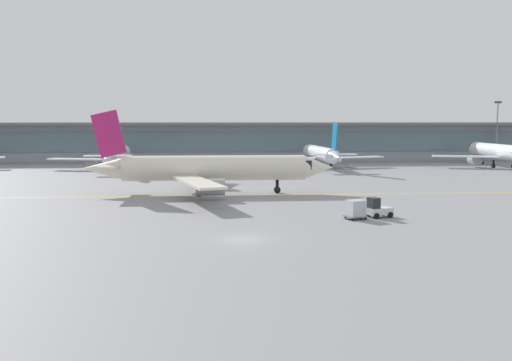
{
  "coord_description": "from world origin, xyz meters",
  "views": [
    {
      "loc": [
        -1.84,
        -45.25,
        9.88
      ],
      "look_at": [
        2.29,
        18.02,
        3.0
      ],
      "focal_mm": 38.36,
      "sensor_mm": 36.0,
      "label": 1
    }
  ],
  "objects_px": {
    "gate_airplane_1": "(117,155)",
    "taxiing_regional_jet": "(211,169)",
    "apron_light_mast_1": "(497,129)",
    "gate_airplane_3": "(501,152)",
    "cargo_dolly_lead": "(356,209)",
    "gate_airplane_2": "(320,154)",
    "baggage_tug": "(378,209)"
  },
  "relations": [
    {
      "from": "gate_airplane_1",
      "to": "taxiing_regional_jet",
      "type": "height_order",
      "value": "taxiing_regional_jet"
    },
    {
      "from": "gate_airplane_1",
      "to": "apron_light_mast_1",
      "type": "height_order",
      "value": "apron_light_mast_1"
    },
    {
      "from": "gate_airplane_3",
      "to": "cargo_dolly_lead",
      "type": "distance_m",
      "value": 76.18
    },
    {
      "from": "gate_airplane_2",
      "to": "gate_airplane_3",
      "type": "relative_size",
      "value": 0.91
    },
    {
      "from": "gate_airplane_3",
      "to": "baggage_tug",
      "type": "bearing_deg",
      "value": 144.64
    },
    {
      "from": "gate_airplane_3",
      "to": "baggage_tug",
      "type": "distance_m",
      "value": 73.98
    },
    {
      "from": "baggage_tug",
      "to": "apron_light_mast_1",
      "type": "distance_m",
      "value": 92.56
    },
    {
      "from": "gate_airplane_2",
      "to": "gate_airplane_3",
      "type": "height_order",
      "value": "gate_airplane_3"
    },
    {
      "from": "gate_airplane_2",
      "to": "baggage_tug",
      "type": "distance_m",
      "value": 61.41
    },
    {
      "from": "gate_airplane_2",
      "to": "baggage_tug",
      "type": "bearing_deg",
      "value": 171.9
    },
    {
      "from": "taxiing_regional_jet",
      "to": "apron_light_mast_1",
      "type": "height_order",
      "value": "apron_light_mast_1"
    },
    {
      "from": "gate_airplane_3",
      "to": "baggage_tug",
      "type": "relative_size",
      "value": 11.2
    },
    {
      "from": "taxiing_regional_jet",
      "to": "cargo_dolly_lead",
      "type": "bearing_deg",
      "value": -54.72
    },
    {
      "from": "gate_airplane_2",
      "to": "baggage_tug",
      "type": "height_order",
      "value": "gate_airplane_2"
    },
    {
      "from": "gate_airplane_1",
      "to": "gate_airplane_2",
      "type": "distance_m",
      "value": 42.84
    },
    {
      "from": "apron_light_mast_1",
      "to": "baggage_tug",
      "type": "bearing_deg",
      "value": -124.25
    },
    {
      "from": "cargo_dolly_lead",
      "to": "baggage_tug",
      "type": "bearing_deg",
      "value": -0.0
    },
    {
      "from": "gate_airplane_2",
      "to": "taxiing_regional_jet",
      "type": "xyz_separation_m",
      "value": [
        -22.72,
        -41.4,
        0.48
      ]
    },
    {
      "from": "cargo_dolly_lead",
      "to": "apron_light_mast_1",
      "type": "xyz_separation_m",
      "value": [
        54.44,
        77.13,
        7.03
      ]
    },
    {
      "from": "gate_airplane_2",
      "to": "cargo_dolly_lead",
      "type": "height_order",
      "value": "gate_airplane_2"
    },
    {
      "from": "gate_airplane_1",
      "to": "gate_airplane_3",
      "type": "relative_size",
      "value": 0.91
    },
    {
      "from": "gate_airplane_1",
      "to": "cargo_dolly_lead",
      "type": "distance_m",
      "value": 70.0
    },
    {
      "from": "apron_light_mast_1",
      "to": "gate_airplane_1",
      "type": "bearing_deg",
      "value": -169.51
    },
    {
      "from": "baggage_tug",
      "to": "cargo_dolly_lead",
      "type": "xyz_separation_m",
      "value": [
        -2.51,
        -0.85,
        0.16
      ]
    },
    {
      "from": "taxiing_regional_jet",
      "to": "apron_light_mast_1",
      "type": "xyz_separation_m",
      "value": [
        69.39,
        56.54,
        4.66
      ]
    },
    {
      "from": "gate_airplane_1",
      "to": "baggage_tug",
      "type": "bearing_deg",
      "value": -150.47
    },
    {
      "from": "baggage_tug",
      "to": "cargo_dolly_lead",
      "type": "bearing_deg",
      "value": 180.0
    },
    {
      "from": "gate_airplane_1",
      "to": "baggage_tug",
      "type": "height_order",
      "value": "gate_airplane_1"
    },
    {
      "from": "gate_airplane_3",
      "to": "taxiing_regional_jet",
      "type": "distance_m",
      "value": 73.25
    },
    {
      "from": "taxiing_regional_jet",
      "to": "gate_airplane_1",
      "type": "bearing_deg",
      "value": 115.99
    },
    {
      "from": "gate_airplane_1",
      "to": "baggage_tug",
      "type": "xyz_separation_m",
      "value": [
        37.56,
        -59.72,
        -2.07
      ]
    },
    {
      "from": "gate_airplane_2",
      "to": "gate_airplane_3",
      "type": "xyz_separation_m",
      "value": [
        38.93,
        -1.86,
        0.3
      ]
    }
  ]
}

